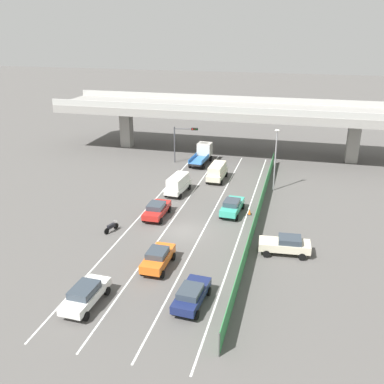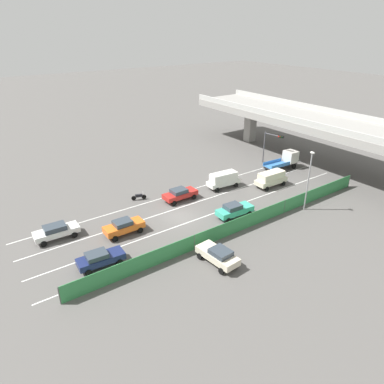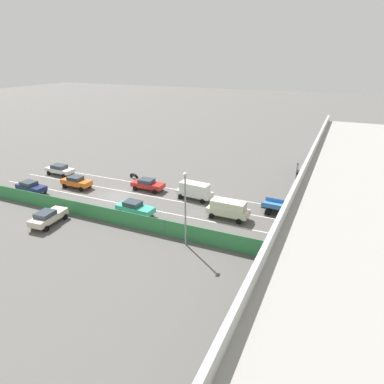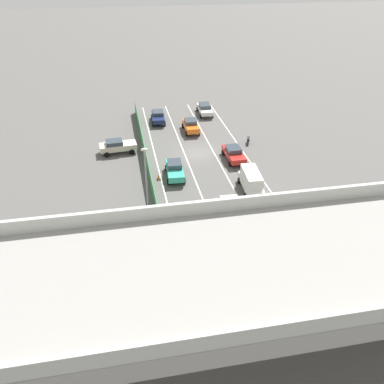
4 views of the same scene
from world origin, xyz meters
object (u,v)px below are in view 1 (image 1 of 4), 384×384
object	(u,v)px
car_taxi_teal	(232,206)
flatbed_truck_blue	(203,153)
car_van_cream	(217,171)
car_taxi_orange	(158,258)
car_sedan_red	(157,209)
car_van_white	(178,183)
car_hatchback_white	(85,294)
traffic_light	(183,137)
parked_sedan_cream	(285,244)
traffic_cone	(250,212)
motorcycle	(111,227)
street_lamp	(276,154)
car_sedan_navy	(191,295)

from	to	relation	value
car_taxi_teal	flatbed_truck_blue	world-z (taller)	flatbed_truck_blue
car_van_cream	car_taxi_orange	xyz separation A→B (m)	(-0.40, -22.42, -0.29)
car_sedan_red	car_taxi_teal	world-z (taller)	car_taxi_teal
car_taxi_orange	car_taxi_teal	world-z (taller)	car_taxi_teal
car_van_white	car_hatchback_white	world-z (taller)	car_van_white
car_sedan_red	flatbed_truck_blue	distance (m)	20.05
car_taxi_orange	traffic_light	size ratio (longest dim) A/B	0.83
car_van_cream	car_van_white	world-z (taller)	car_van_white
parked_sedan_cream	traffic_light	size ratio (longest dim) A/B	0.86
flatbed_truck_blue	car_hatchback_white	bearing A→B (deg)	-90.30
car_van_cream	traffic_cone	world-z (taller)	car_van_cream
car_sedan_red	traffic_light	bearing A→B (deg)	97.58
car_van_white	flatbed_truck_blue	size ratio (longest dim) A/B	0.82
car_sedan_red	motorcycle	world-z (taller)	car_sedan_red
car_van_cream	parked_sedan_cream	world-z (taller)	car_van_cream
flatbed_truck_blue	motorcycle	size ratio (longest dim) A/B	3.12
car_taxi_teal	flatbed_truck_blue	bearing A→B (deg)	112.62
car_hatchback_white	car_taxi_teal	size ratio (longest dim) A/B	1.00
parked_sedan_cream	street_lamp	distance (m)	16.16
flatbed_truck_blue	motorcycle	xyz separation A→B (m)	(-3.40, -24.36, -0.89)
car_van_cream	car_hatchback_white	xyz separation A→B (m)	(-3.72, -28.65, -0.31)
car_hatchback_white	street_lamp	bearing A→B (deg)	67.59
car_taxi_orange	street_lamp	xyz separation A→B (m)	(7.72, 20.54, 3.60)
car_van_cream	parked_sedan_cream	bearing A→B (deg)	-61.18
car_sedan_red	car_taxi_teal	distance (m)	7.92
car_van_white	flatbed_truck_blue	distance (m)	12.90
parked_sedan_cream	traffic_cone	bearing A→B (deg)	118.19
parked_sedan_cream	traffic_cone	world-z (taller)	parked_sedan_cream
parked_sedan_cream	traffic_light	distance (m)	28.77
car_sedan_red	car_taxi_teal	size ratio (longest dim) A/B	0.98
car_hatchback_white	car_sedan_navy	distance (m)	7.53
traffic_cone	motorcycle	bearing A→B (deg)	-149.25
car_taxi_orange	motorcycle	xyz separation A→B (m)	(-6.53, 5.23, -0.46)
car_sedan_red	parked_sedan_cream	bearing A→B (deg)	-18.93
car_taxi_teal	traffic_cone	size ratio (longest dim) A/B	7.63
car_sedan_navy	street_lamp	xyz separation A→B (m)	(3.76, 24.87, 3.64)
car_sedan_red	traffic_light	xyz separation A→B (m)	(-2.56, 19.22, 2.86)
car_van_white	car_taxi_orange	xyz separation A→B (m)	(3.15, -16.68, -0.31)
car_hatchback_white	car_taxi_orange	xyz separation A→B (m)	(3.32, 6.23, 0.02)
car_sedan_navy	street_lamp	distance (m)	25.42
car_hatchback_white	traffic_cone	world-z (taller)	car_hatchback_white
car_taxi_teal	car_van_white	bearing A→B (deg)	148.69
car_sedan_navy	motorcycle	xyz separation A→B (m)	(-10.49, 9.55, -0.41)
motorcycle	car_sedan_navy	bearing A→B (deg)	-42.33
parked_sedan_cream	traffic_light	bearing A→B (deg)	123.77
car_taxi_orange	motorcycle	size ratio (longest dim) A/B	2.31
motorcycle	traffic_cone	bearing A→B (deg)	30.75
car_van_white	car_van_cream	bearing A→B (deg)	58.30
motorcycle	car_hatchback_white	bearing A→B (deg)	-74.36
car_sedan_red	street_lamp	distance (m)	16.03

